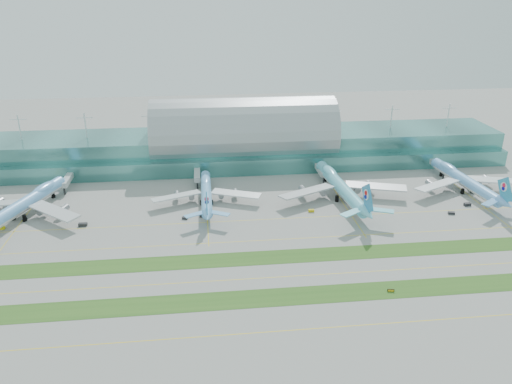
{
  "coord_description": "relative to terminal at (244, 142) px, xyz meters",
  "views": [
    {
      "loc": [
        -26.86,
        -186.17,
        110.76
      ],
      "look_at": [
        0.0,
        55.0,
        9.0
      ],
      "focal_mm": 35.0,
      "sensor_mm": 36.0,
      "label": 1
    }
  ],
  "objects": [
    {
      "name": "taxiline_c",
      "position": [
        -0.01,
        -110.79,
        -14.22
      ],
      "size": [
        420.0,
        0.35,
        0.01
      ],
      "primitive_type": "cube",
      "color": "yellow",
      "rests_on": "ground"
    },
    {
      "name": "terminal",
      "position": [
        0.0,
        0.0,
        0.0
      ],
      "size": [
        340.0,
        69.1,
        36.0
      ],
      "color": "#3D7A75",
      "rests_on": "ground"
    },
    {
      "name": "airliner_a",
      "position": [
        -119.32,
        -71.56,
        -7.36
      ],
      "size": [
        67.36,
        78.34,
        22.26
      ],
      "rotation": [
        0.0,
        0.0,
        -0.33
      ],
      "color": "#6CADED",
      "rests_on": "ground"
    },
    {
      "name": "airliner_c",
      "position": [
        47.96,
        -65.65,
        -7.13
      ],
      "size": [
        73.5,
        83.69,
        23.02
      ],
      "rotation": [
        0.0,
        0.0,
        0.08
      ],
      "color": "#64C7DC",
      "rests_on": "ground"
    },
    {
      "name": "grass_strip_far",
      "position": [
        -0.01,
        -126.79,
        -14.19
      ],
      "size": [
        420.0,
        12.0,
        0.08
      ],
      "primitive_type": "cube",
      "color": "#2D591E",
      "rests_on": "ground"
    },
    {
      "name": "gse_d",
      "position": [
        -37.5,
        -83.85,
        -13.63
      ],
      "size": [
        3.18,
        2.47,
        1.2
      ],
      "primitive_type": "cube",
      "rotation": [
        0.0,
        0.0,
        -0.34
      ],
      "color": "black",
      "rests_on": "ground"
    },
    {
      "name": "gse_h",
      "position": [
        113.58,
        -84.03,
        -13.43
      ],
      "size": [
        3.66,
        2.11,
        1.59
      ],
      "primitive_type": "cube",
      "rotation": [
        0.0,
        0.0,
        0.06
      ],
      "color": "black",
      "rests_on": "ground"
    },
    {
      "name": "airliner_b",
      "position": [
        -26.13,
        -63.44,
        -8.46
      ],
      "size": [
        59.84,
        67.78,
        18.69
      ],
      "rotation": [
        0.0,
        0.0,
        -0.0
      ],
      "color": "#72BBFB",
      "rests_on": "ground"
    },
    {
      "name": "airliner_d",
      "position": [
        121.67,
        -63.26,
        -7.68
      ],
      "size": [
        67.67,
        77.1,
        21.21
      ],
      "rotation": [
        0.0,
        0.0,
        0.09
      ],
      "color": "#6BABEC",
      "rests_on": "ground"
    },
    {
      "name": "gse_g",
      "position": [
        100.04,
        -93.21,
        -13.6
      ],
      "size": [
        3.61,
        2.56,
        1.25
      ],
      "primitive_type": "cube",
      "rotation": [
        0.0,
        0.0,
        -0.26
      ],
      "color": "black",
      "rests_on": "ground"
    },
    {
      "name": "taxiline_d",
      "position": [
        -0.01,
        -88.79,
        -14.22
      ],
      "size": [
        420.0,
        0.35,
        0.01
      ],
      "primitive_type": "cube",
      "color": "yellow",
      "rests_on": "ground"
    },
    {
      "name": "grass_strip_near",
      "position": [
        -0.01,
        -156.79,
        -14.19
      ],
      "size": [
        420.0,
        12.0,
        0.08
      ],
      "primitive_type": "cube",
      "color": "#2D591E",
      "rests_on": "ground"
    },
    {
      "name": "ground",
      "position": [
        -0.01,
        -128.79,
        -14.23
      ],
      "size": [
        700.0,
        700.0,
        0.0
      ],
      "primitive_type": "plane",
      "color": "gray",
      "rests_on": "ground"
    },
    {
      "name": "gse_f",
      "position": [
        52.59,
        -72.3,
        -13.45
      ],
      "size": [
        3.52,
        2.15,
        1.55
      ],
      "primitive_type": "cube",
      "rotation": [
        0.0,
        0.0,
        0.06
      ],
      "color": "black",
      "rests_on": "ground"
    },
    {
      "name": "gse_b",
      "position": [
        -87.53,
        -86.06,
        -13.5
      ],
      "size": [
        4.18,
        2.16,
        1.45
      ],
      "primitive_type": "cube",
      "rotation": [
        0.0,
        0.0,
        -0.02
      ],
      "color": "black",
      "rests_on": "ground"
    },
    {
      "name": "gse_c",
      "position": [
        -28.5,
        -82.45,
        -13.51
      ],
      "size": [
        3.28,
        2.31,
        1.43
      ],
      "primitive_type": "cube",
      "rotation": [
        0.0,
        0.0,
        -0.24
      ],
      "color": "black",
      "rests_on": "ground"
    },
    {
      "name": "gse_e",
      "position": [
        28.21,
        -82.4,
        -13.56
      ],
      "size": [
        3.09,
        1.72,
        1.33
      ],
      "primitive_type": "cube",
      "rotation": [
        0.0,
        0.0,
        -0.07
      ],
      "color": "#BFA50B",
      "rests_on": "ground"
    },
    {
      "name": "taxiline_b",
      "position": [
        -0.01,
        -142.79,
        -14.22
      ],
      "size": [
        420.0,
        0.35,
        0.01
      ],
      "primitive_type": "cube",
      "color": "yellow",
      "rests_on": "ground"
    },
    {
      "name": "taxiway_sign_east",
      "position": [
        43.38,
        -157.99,
        -13.66
      ],
      "size": [
        2.71,
        0.79,
        1.15
      ],
      "rotation": [
        0.0,
        0.0,
        -0.18
      ],
      "color": "black",
      "rests_on": "ground"
    },
    {
      "name": "gse_a",
      "position": [
        -126.57,
        -85.27,
        -13.61
      ],
      "size": [
        3.66,
        2.02,
        1.24
      ],
      "primitive_type": "cube",
      "rotation": [
        0.0,
        0.0,
        -0.07
      ],
      "color": "yellow",
      "rests_on": "ground"
    },
    {
      "name": "taxiline_a",
      "position": [
        -0.01,
        -176.79,
        -14.22
      ],
      "size": [
        420.0,
        0.35,
        0.01
      ],
      "primitive_type": "cube",
      "color": "yellow",
      "rests_on": "ground"
    }
  ]
}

